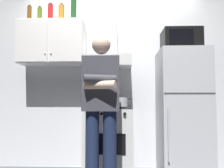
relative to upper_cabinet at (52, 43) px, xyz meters
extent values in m
cube|color=white|center=(0.85, 0.23, -0.40)|extent=(4.80, 0.10, 2.70)
cube|color=white|center=(0.00, 0.01, 0.00)|extent=(0.90, 0.34, 0.60)
cube|color=white|center=(-0.22, -0.17, 0.00)|extent=(0.43, 0.01, 0.58)
cube|color=white|center=(0.22, -0.17, 0.00)|extent=(0.43, 0.01, 0.58)
sphere|color=#B2B2B7|center=(-0.04, -0.18, -0.18)|extent=(0.02, 0.02, 0.02)
sphere|color=#B2B2B7|center=(0.04, -0.18, -0.18)|extent=(0.02, 0.02, 0.02)
cube|color=silver|center=(0.80, -0.12, -1.32)|extent=(0.60, 0.60, 0.85)
cube|color=black|center=(0.80, -0.12, -0.89)|extent=(0.59, 0.59, 0.01)
cube|color=black|center=(0.80, -0.43, -1.30)|extent=(0.42, 0.01, 0.24)
cylinder|color=black|center=(0.67, -0.24, -0.88)|extent=(0.16, 0.16, 0.01)
cylinder|color=black|center=(0.93, -0.24, -0.88)|extent=(0.16, 0.16, 0.01)
cylinder|color=black|center=(0.67, 0.00, -0.88)|extent=(0.16, 0.16, 0.01)
cylinder|color=black|center=(0.93, 0.00, -0.88)|extent=(0.16, 0.16, 0.01)
cylinder|color=black|center=(0.60, -0.44, -0.95)|extent=(0.04, 0.02, 0.04)
cylinder|color=black|center=(0.73, -0.44, -0.95)|extent=(0.04, 0.02, 0.04)
cylinder|color=black|center=(0.87, -0.44, -0.95)|extent=(0.04, 0.02, 0.04)
cylinder|color=black|center=(1.00, -0.44, -0.95)|extent=(0.04, 0.02, 0.04)
cube|color=white|center=(0.80, -0.04, -0.27)|extent=(0.60, 0.44, 0.15)
cube|color=white|center=(0.80, 0.10, 0.10)|extent=(0.20, 0.16, 0.60)
cube|color=silver|center=(1.75, -0.12, -0.95)|extent=(0.60, 0.60, 1.60)
cube|color=#4C4C4C|center=(1.75, -0.43, -0.71)|extent=(0.59, 0.01, 0.01)
cylinder|color=silver|center=(1.50, -0.44, -1.19)|extent=(0.02, 0.02, 0.60)
cube|color=black|center=(1.75, -0.10, -0.01)|extent=(0.48, 0.36, 0.28)
cube|color=black|center=(1.71, -0.29, -0.01)|extent=(0.30, 0.01, 0.20)
cylinder|color=#192342|center=(0.66, -0.72, -1.32)|extent=(0.14, 0.14, 0.85)
cylinder|color=#192342|center=(0.84, -0.72, -1.32)|extent=(0.14, 0.14, 0.85)
cube|color=#3F3F47|center=(0.75, -0.72, -0.62)|extent=(0.38, 0.20, 0.56)
cylinder|color=#3F3F47|center=(0.75, -0.86, -0.58)|extent=(0.33, 0.17, 0.08)
cylinder|color=beige|center=(0.75, -0.86, -0.64)|extent=(0.33, 0.17, 0.08)
sphere|color=beige|center=(0.75, -0.72, -0.21)|extent=(0.20, 0.20, 0.20)
cylinder|color=#B7BABF|center=(0.93, -0.24, -0.82)|extent=(0.21, 0.21, 0.12)
cylinder|color=black|center=(0.80, -0.24, -0.78)|extent=(0.05, 0.01, 0.01)
cylinder|color=black|center=(1.06, -0.24, -0.78)|extent=(0.05, 0.01, 0.01)
cylinder|color=red|center=(-0.03, -0.01, 0.43)|extent=(0.07, 0.07, 0.25)
cylinder|color=black|center=(-0.03, -0.01, 0.56)|extent=(0.04, 0.04, 0.02)
cylinder|color=#19471E|center=(0.29, 0.01, 0.46)|extent=(0.08, 0.08, 0.33)
cylinder|color=brown|center=(-0.35, 0.04, 0.42)|extent=(0.06, 0.06, 0.25)
cylinder|color=black|center=(-0.35, 0.04, 0.56)|extent=(0.03, 0.03, 0.02)
cylinder|color=#4C6B19|center=(-0.21, 0.04, 0.41)|extent=(0.06, 0.06, 0.23)
cylinder|color=black|center=(-0.21, 0.04, 0.54)|extent=(0.04, 0.04, 0.02)
cylinder|color=#B7721E|center=(0.11, 0.02, 0.43)|extent=(0.08, 0.08, 0.25)
cylinder|color=black|center=(0.11, 0.02, 0.56)|extent=(0.05, 0.05, 0.02)
camera|label=1|loc=(0.95, -3.00, -0.77)|focal=35.26mm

